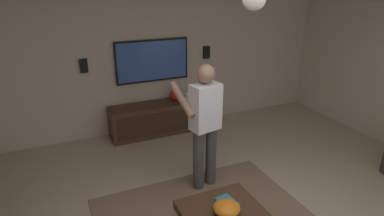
# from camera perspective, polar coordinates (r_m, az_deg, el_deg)

# --- Properties ---
(wall_back_tv) EXTENTS (0.10, 6.94, 2.84)m
(wall_back_tv) POSITION_cam_1_polar(r_m,az_deg,el_deg) (5.84, -7.86, 9.71)
(wall_back_tv) COLOR #BCA893
(wall_back_tv) RESTS_ON ground
(media_console) EXTENTS (0.45, 1.70, 0.55)m
(media_console) POSITION_cam_1_polar(r_m,az_deg,el_deg) (5.89, -5.68, -1.76)
(media_console) COLOR #422B1C
(media_console) RESTS_ON ground
(tv) EXTENTS (0.05, 1.28, 0.72)m
(tv) POSITION_cam_1_polar(r_m,az_deg,el_deg) (5.80, -6.80, 8.04)
(tv) COLOR black
(person_standing) EXTENTS (0.60, 0.61, 1.64)m
(person_standing) POSITION_cam_1_polar(r_m,az_deg,el_deg) (4.12, 2.14, -2.10)
(person_standing) COLOR #3F3F3F
(person_standing) RESTS_ON ground
(bowl) EXTENTS (0.27, 0.27, 0.12)m
(bowl) POSITION_cam_1_polar(r_m,az_deg,el_deg) (3.43, 5.96, -16.63)
(bowl) COLOR orange
(bowl) RESTS_ON coffee_table
(book) EXTENTS (0.24, 0.19, 0.04)m
(book) POSITION_cam_1_polar(r_m,az_deg,el_deg) (3.57, 6.02, -15.74)
(book) COLOR teal
(book) RESTS_ON coffee_table
(vase_round) EXTENTS (0.22, 0.22, 0.22)m
(vase_round) POSITION_cam_1_polar(r_m,az_deg,el_deg) (5.87, -2.78, 2.28)
(vase_round) COLOR red
(vase_round) RESTS_ON media_console
(wall_speaker_left) EXTENTS (0.06, 0.12, 0.22)m
(wall_speaker_left) POSITION_cam_1_polar(r_m,az_deg,el_deg) (6.19, 2.48, 9.49)
(wall_speaker_left) COLOR black
(wall_speaker_right) EXTENTS (0.06, 0.12, 0.22)m
(wall_speaker_right) POSITION_cam_1_polar(r_m,az_deg,el_deg) (5.59, -18.03, 6.87)
(wall_speaker_right) COLOR black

